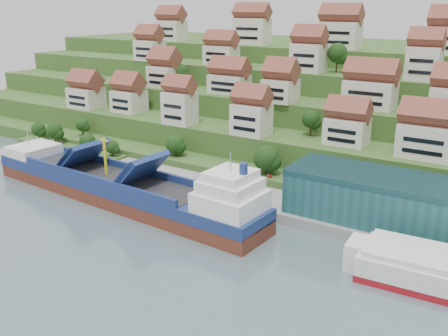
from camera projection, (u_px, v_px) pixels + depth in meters
The scene contains 10 objects.
ground at pixel (177, 214), 114.82m from camera, with size 300.00×300.00×0.00m, color slate.
quay at pixel (284, 207), 116.21m from camera, with size 180.00×14.00×2.20m, color gray.
pebble_beach at pixel (52, 159), 154.01m from camera, with size 45.00×20.00×1.00m, color gray.
hillside at pixel (339, 99), 194.25m from camera, with size 260.00×128.00×31.00m.
hillside_village at pixel (317, 77), 153.03m from camera, with size 155.86×64.05×29.83m.
hillside_trees at pixel (245, 105), 150.51m from camera, with size 141.15×62.38×31.04m.
warehouse at pixel (434, 209), 99.48m from camera, with size 60.00×15.00×10.00m, color #205458.
flagpole at pixel (268, 188), 111.37m from camera, with size 1.28×0.16×8.00m.
beach_huts at pixel (44, 154), 153.54m from camera, with size 14.40×3.70×2.20m.
cargo_ship at pixel (125, 189), 120.39m from camera, with size 82.05×17.52×18.11m.
Camera 1 is at (66.28, -83.08, 46.05)m, focal length 40.00 mm.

